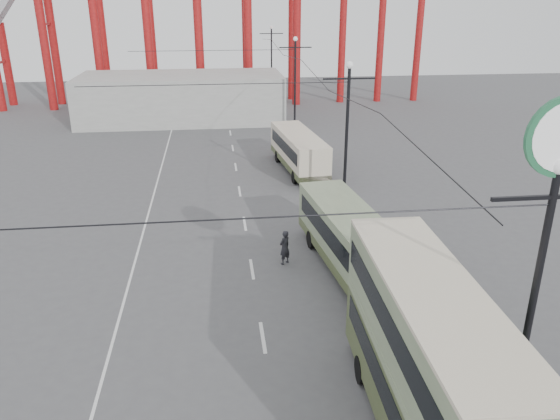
{
  "coord_description": "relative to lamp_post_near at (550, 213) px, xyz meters",
  "views": [
    {
      "loc": [
        -2.57,
        -14.65,
        12.86
      ],
      "look_at": [
        0.48,
        10.4,
        3.0
      ],
      "focal_mm": 35.0,
      "sensor_mm": 36.0,
      "label": 1
    }
  ],
  "objects": [
    {
      "name": "lamp_post_mid",
      "position": [
        0.0,
        21.0,
        -3.18
      ],
      "size": [
        3.2,
        0.44,
        9.32
      ],
      "color": "black",
      "rests_on": "ground"
    },
    {
      "name": "ground",
      "position": [
        -5.6,
        3.0,
        -7.86
      ],
      "size": [
        160.0,
        160.0,
        0.0
      ],
      "primitive_type": "plane",
      "color": "#4C4C4F",
      "rests_on": "ground"
    },
    {
      "name": "single_decker_green",
      "position": [
        -1.73,
        12.02,
        -6.13
      ],
      "size": [
        3.63,
        11.08,
        3.08
      ],
      "rotation": [
        0.0,
        0.0,
        0.1
      ],
      "color": "#6D7D5B",
      "rests_on": "ground"
    },
    {
      "name": "double_decker_bus",
      "position": [
        -2.32,
        1.01,
        -4.83
      ],
      "size": [
        2.87,
        10.15,
        5.41
      ],
      "rotation": [
        0.0,
        0.0,
        -0.03
      ],
      "color": "#3F4726",
      "rests_on": "ground"
    },
    {
      "name": "road_markings",
      "position": [
        -6.46,
        22.7,
        -7.86
      ],
      "size": [
        12.52,
        120.0,
        0.01
      ],
      "color": "silver",
      "rests_on": "ground"
    },
    {
      "name": "lamp_post_far",
      "position": [
        0.0,
        43.0,
        -3.18
      ],
      "size": [
        3.2,
        0.44,
        9.32
      ],
      "color": "black",
      "rests_on": "ground"
    },
    {
      "name": "pedestrian",
      "position": [
        -4.87,
        13.43,
        -6.94
      ],
      "size": [
        0.8,
        0.76,
        1.83
      ],
      "primitive_type": "imported",
      "rotation": [
        0.0,
        0.0,
        3.8
      ],
      "color": "black",
      "rests_on": "ground"
    },
    {
      "name": "fairground_shed",
      "position": [
        -11.6,
        50.0,
        -5.36
      ],
      "size": [
        22.0,
        10.0,
        5.0
      ],
      "primitive_type": "cube",
      "color": "gray",
      "rests_on": "ground"
    },
    {
      "name": "single_decker_cream",
      "position": [
        -1.69,
        29.39,
        -6.17
      ],
      "size": [
        3.39,
        9.83,
        3.0
      ],
      "rotation": [
        0.0,
        0.0,
        0.1
      ],
      "color": "beige",
      "rests_on": "ground"
    },
    {
      "name": "lamp_post_near",
      "position": [
        0.0,
        0.0,
        0.0
      ],
      "size": [
        3.2,
        0.44,
        10.8
      ],
      "color": "black",
      "rests_on": "ground"
    },
    {
      "name": "lamp_post_distant",
      "position": [
        0.0,
        65.0,
        -3.18
      ],
      "size": [
        3.2,
        0.44,
        9.32
      ],
      "color": "black",
      "rests_on": "ground"
    }
  ]
}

